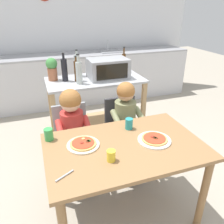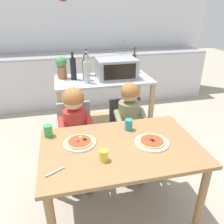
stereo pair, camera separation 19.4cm
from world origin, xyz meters
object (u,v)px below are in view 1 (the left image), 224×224
object	(u,v)px
toaster_oven	(108,68)
potted_herb_plant	(52,68)
bottle_clear_vinegar	(77,70)
pizza_plate_white	(154,139)
child_in_red_shirt	(73,127)
drinking_cup_yellow	(111,156)
drinking_cup_green	(49,134)
pizza_plate_cream	(83,144)
bottle_dark_olive_oil	(77,65)
dining_table	(124,157)
bottle_brown_beer	(124,62)
bottle_squat_spirits	(79,72)
dining_chair_right	(123,129)
drinking_cup_teal	(129,124)
kitchen_island_cart	(96,101)
dining_chair_left	(73,138)
child_in_olive_shirt	(127,120)
serving_spoon	(65,176)
bottle_slim_sauce	(64,70)

from	to	relation	value
toaster_oven	potted_herb_plant	distance (m)	0.66
bottle_clear_vinegar	pizza_plate_white	bearing A→B (deg)	-73.79
child_in_red_shirt	drinking_cup_yellow	xyz separation A→B (m)	(0.14, -0.68, 0.11)
drinking_cup_green	pizza_plate_cream	bearing A→B (deg)	-35.69
bottle_dark_olive_oil	potted_herb_plant	world-z (taller)	bottle_dark_olive_oil
bottle_clear_vinegar	dining_table	bearing A→B (deg)	-84.75
bottle_brown_beer	potted_herb_plant	size ratio (longest dim) A/B	1.22
bottle_clear_vinegar	bottle_squat_spirits	xyz separation A→B (m)	(-0.00, -0.12, 0.01)
dining_chair_right	drinking_cup_teal	xyz separation A→B (m)	(-0.12, -0.42, 0.31)
kitchen_island_cart	dining_chair_left	world-z (taller)	kitchen_island_cart
kitchen_island_cart	toaster_oven	size ratio (longest dim) A/B	2.46
pizza_plate_cream	potted_herb_plant	bearing A→B (deg)	93.51
dining_chair_left	dining_chair_right	bearing A→B (deg)	-0.20
dining_table	pizza_plate_cream	world-z (taller)	pizza_plate_cream
kitchen_island_cart	bottle_brown_beer	bearing A→B (deg)	24.74
drinking_cup_green	drinking_cup_yellow	xyz separation A→B (m)	(0.38, -0.42, -0.01)
child_in_olive_shirt	drinking_cup_teal	bearing A→B (deg)	-110.93
child_in_red_shirt	child_in_olive_shirt	size ratio (longest dim) A/B	0.99
bottle_squat_spirits	pizza_plate_white	xyz separation A→B (m)	(0.36, -1.12, -0.29)
bottle_dark_olive_oil	child_in_olive_shirt	distance (m)	1.01
potted_herb_plant	dining_chair_left	xyz separation A→B (m)	(0.08, -0.68, -0.57)
bottle_dark_olive_oil	dining_table	bearing A→B (deg)	-87.23
bottle_dark_olive_oil	bottle_squat_spirits	world-z (taller)	bottle_squat_spirits
drinking_cup_yellow	serving_spoon	size ratio (longest dim) A/B	0.59
kitchen_island_cart	child_in_red_shirt	size ratio (longest dim) A/B	1.16
child_in_red_shirt	drinking_cup_yellow	size ratio (longest dim) A/B	12.27
drinking_cup_green	drinking_cup_yellow	world-z (taller)	drinking_cup_green
toaster_oven	pizza_plate_white	distance (m)	1.26
dining_table	pizza_plate_cream	size ratio (longest dim) A/B	4.81
bottle_dark_olive_oil	pizza_plate_white	xyz separation A→B (m)	(0.31, -1.43, -0.29)
bottle_dark_olive_oil	potted_herb_plant	size ratio (longest dim) A/B	1.24
bottle_clear_vinegar	dining_chair_left	bearing A→B (deg)	-109.29
drinking_cup_teal	bottle_dark_olive_oil	bearing A→B (deg)	99.57
kitchen_island_cart	dining_table	bearing A→B (deg)	-94.93
serving_spoon	dining_chair_left	bearing A→B (deg)	77.49
bottle_slim_sauce	drinking_cup_teal	size ratio (longest dim) A/B	3.37
drinking_cup_teal	pizza_plate_white	bearing A→B (deg)	-65.08
drinking_cup_teal	drinking_cup_green	bearing A→B (deg)	176.01
dining_chair_left	drinking_cup_yellow	world-z (taller)	same
toaster_oven	child_in_olive_shirt	size ratio (longest dim) A/B	0.47
toaster_oven	bottle_brown_beer	distance (m)	0.36
bottle_squat_spirits	drinking_cup_yellow	world-z (taller)	bottle_squat_spirits
potted_herb_plant	dining_table	size ratio (longest dim) A/B	0.22
bottle_slim_sauce	drinking_cup_yellow	xyz separation A→B (m)	(0.09, -1.40, -0.26)
bottle_slim_sauce	pizza_plate_cream	distance (m)	1.19
potted_herb_plant	pizza_plate_white	xyz separation A→B (m)	(0.63, -1.36, -0.30)
child_in_red_shirt	child_in_olive_shirt	world-z (taller)	child_in_olive_shirt
kitchen_island_cart	child_in_olive_shirt	bearing A→B (deg)	-78.23
bottle_clear_vinegar	serving_spoon	xyz separation A→B (m)	(-0.38, -1.41, -0.29)
bottle_brown_beer	dining_table	xyz separation A→B (m)	(-0.56, -1.42, -0.41)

